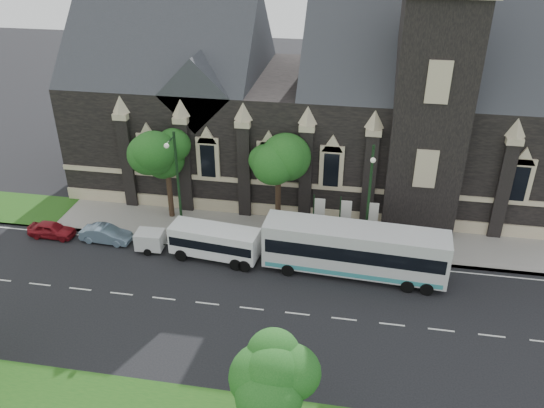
% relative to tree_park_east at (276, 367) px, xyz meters
% --- Properties ---
extents(ground, '(160.00, 160.00, 0.00)m').
position_rel_tree_park_east_xyz_m(ground, '(-6.18, 9.32, -4.62)').
color(ground, black).
rests_on(ground, ground).
extents(sidewalk, '(80.00, 5.00, 0.15)m').
position_rel_tree_park_east_xyz_m(sidewalk, '(-6.18, 18.82, -4.54)').
color(sidewalk, gray).
rests_on(sidewalk, ground).
extents(museum, '(40.00, 17.70, 29.90)m').
position_rel_tree_park_east_xyz_m(museum, '(-1.06, 28.10, 3.55)').
color(museum, black).
rests_on(museum, ground).
extents(tree_park_east, '(3.40, 3.40, 6.28)m').
position_rel_tree_park_east_xyz_m(tree_park_east, '(0.00, 0.00, 0.00)').
color(tree_park_east, black).
rests_on(tree_park_east, ground).
extents(tree_walk_right, '(4.08, 4.08, 7.80)m').
position_rel_tree_park_east_xyz_m(tree_walk_right, '(-2.96, 20.04, 1.20)').
color(tree_walk_right, black).
rests_on(tree_walk_right, ground).
extents(tree_walk_left, '(3.91, 3.91, 7.64)m').
position_rel_tree_park_east_xyz_m(tree_walk_left, '(-11.97, 20.03, 1.12)').
color(tree_walk_left, black).
rests_on(tree_walk_left, ground).
extents(street_lamp_near, '(0.36, 1.88, 9.00)m').
position_rel_tree_park_east_xyz_m(street_lamp_near, '(3.82, 16.42, 0.49)').
color(street_lamp_near, black).
rests_on(street_lamp_near, ground).
extents(street_lamp_mid, '(0.36, 1.88, 9.00)m').
position_rel_tree_park_east_xyz_m(street_lamp_mid, '(-10.18, 16.42, 0.49)').
color(street_lamp_mid, black).
rests_on(street_lamp_mid, ground).
extents(banner_flag_left, '(0.90, 0.10, 4.00)m').
position_rel_tree_park_east_xyz_m(banner_flag_left, '(0.11, 18.32, -2.24)').
color(banner_flag_left, black).
rests_on(banner_flag_left, ground).
extents(banner_flag_center, '(0.90, 0.10, 4.00)m').
position_rel_tree_park_east_xyz_m(banner_flag_center, '(2.11, 18.32, -2.24)').
color(banner_flag_center, black).
rests_on(banner_flag_center, ground).
extents(banner_flag_right, '(0.90, 0.10, 4.00)m').
position_rel_tree_park_east_xyz_m(banner_flag_right, '(4.11, 18.32, -2.24)').
color(banner_flag_right, black).
rests_on(banner_flag_right, ground).
extents(tour_coach, '(12.85, 3.53, 3.71)m').
position_rel_tree_park_east_xyz_m(tour_coach, '(3.14, 14.39, -2.60)').
color(tour_coach, silver).
rests_on(tour_coach, ground).
extents(shuttle_bus, '(6.76, 2.98, 2.53)m').
position_rel_tree_park_east_xyz_m(shuttle_bus, '(-6.99, 14.60, -3.14)').
color(shuttle_bus, white).
rests_on(shuttle_bus, ground).
extents(box_trailer, '(2.98, 1.75, 1.58)m').
position_rel_tree_park_east_xyz_m(box_trailer, '(-12.12, 14.78, -3.72)').
color(box_trailer, silver).
rests_on(box_trailer, ground).
extents(sedan, '(4.06, 1.59, 1.32)m').
position_rel_tree_park_east_xyz_m(sedan, '(-15.95, 15.32, -3.96)').
color(sedan, '#708AA2').
rests_on(sedan, ground).
extents(car_far_red, '(3.73, 1.56, 1.26)m').
position_rel_tree_park_east_xyz_m(car_far_red, '(-20.49, 15.27, -3.99)').
color(car_far_red, maroon).
rests_on(car_far_red, ground).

